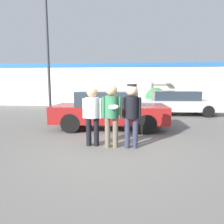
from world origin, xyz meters
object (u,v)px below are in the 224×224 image
(person_left, at_px, (92,111))
(street_lamp, at_px, (53,32))
(parked_car_near, at_px, (109,110))
(parked_car_far, at_px, (175,103))
(shrub, at_px, (156,98))
(person_middle_with_frisbee, at_px, (111,110))
(person_right, at_px, (132,110))

(person_left, distance_m, street_lamp, 5.39)
(parked_car_near, height_order, parked_car_far, parked_car_near)
(parked_car_far, relative_size, shrub, 3.17)
(person_middle_with_frisbee, height_order, parked_car_near, person_middle_with_frisbee)
(person_left, bearing_deg, street_lamp, 122.68)
(person_left, relative_size, parked_car_near, 0.39)
(parked_car_far, relative_size, street_lamp, 0.71)
(street_lamp, bearing_deg, person_left, -57.32)
(person_left, distance_m, person_right, 1.11)
(parked_car_near, relative_size, parked_car_far, 0.93)
(person_left, xyz_separation_m, shrub, (3.15, 9.38, -0.28))
(person_middle_with_frisbee, distance_m, person_right, 0.55)
(person_right, relative_size, shrub, 1.18)
(person_right, bearing_deg, person_middle_with_frisbee, 178.98)
(parked_car_far, xyz_separation_m, street_lamp, (-6.21, -2.43, 3.41))
(shrub, bearing_deg, street_lamp, -134.42)
(shrub, bearing_deg, person_right, -102.15)
(parked_car_far, height_order, street_lamp, street_lamp)
(person_left, distance_m, shrub, 9.90)
(street_lamp, height_order, shrub, street_lamp)
(person_left, height_order, person_middle_with_frisbee, person_middle_with_frisbee)
(person_right, distance_m, parked_car_near, 2.58)
(person_middle_with_frisbee, relative_size, person_right, 1.00)
(person_left, xyz_separation_m, person_right, (1.10, -0.13, 0.05))
(street_lamp, bearing_deg, parked_car_near, -28.09)
(street_lamp, bearing_deg, person_right, -47.83)
(street_lamp, bearing_deg, shrub, 45.58)
(parked_car_far, bearing_deg, person_right, -113.38)
(parked_car_near, bearing_deg, person_left, -97.35)
(person_right, bearing_deg, shrub, 77.85)
(person_left, relative_size, person_middle_with_frisbee, 0.96)
(person_right, height_order, parked_car_near, person_right)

